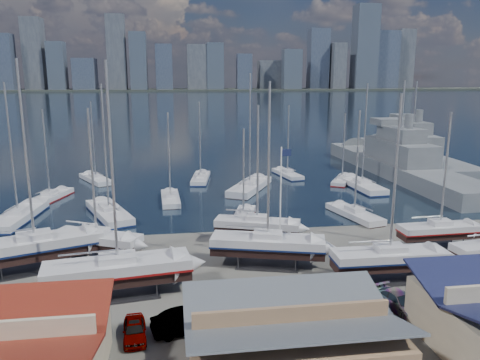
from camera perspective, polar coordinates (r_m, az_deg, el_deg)
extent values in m
plane|color=#605E59|center=(44.32, 1.03, -10.33)|extent=(1400.00, 1400.00, 0.00)
cube|color=#1B283E|center=(350.82, -7.19, 9.53)|extent=(1400.00, 600.00, 0.40)
cube|color=#2D332D|center=(610.57, -7.70, 10.84)|extent=(1400.00, 80.00, 2.20)
cube|color=#475166|center=(631.79, -27.01, 12.70)|extent=(26.62, 20.30, 64.32)
cube|color=#595E66|center=(631.51, -23.77, 13.88)|extent=(22.49, 24.47, 83.83)
cube|color=#3D4756|center=(617.80, -21.40, 12.83)|extent=(19.55, 21.83, 55.97)
cube|color=#475166|center=(617.84, -18.35, 12.17)|extent=(26.03, 30.49, 37.14)
cube|color=#595E66|center=(601.43, -14.82, 14.81)|extent=(21.60, 16.58, 87.63)
cube|color=#3D4756|center=(600.26, -12.25, 13.98)|extent=(19.42, 28.42, 67.60)
cube|color=#475166|center=(602.10, -9.23, 13.45)|extent=(20.24, 23.80, 54.09)
cube|color=#595E66|center=(599.65, -5.23, 13.55)|extent=(24.62, 19.72, 54.00)
cube|color=#3D4756|center=(599.48, -3.08, 13.68)|extent=(20.75, 17.93, 55.97)
cube|color=#475166|center=(602.10, 0.50, 13.08)|extent=(18.36, 16.25, 43.03)
cube|color=#595E66|center=(627.08, 3.58, 12.69)|extent=(28.49, 22.03, 35.69)
cube|color=#3D4756|center=(615.54, 6.32, 13.27)|extent=(23.34, 17.87, 49.11)
cube|color=#475166|center=(640.91, 9.52, 14.35)|extent=(25.35, 19.79, 75.95)
cube|color=#595E66|center=(641.89, 11.71, 13.44)|extent=(17.00, 27.45, 57.67)
cube|color=#3D4756|center=(656.15, 14.98, 15.37)|extent=(29.28, 24.05, 106.04)
cube|color=#475166|center=(676.95, 17.15, 13.80)|extent=(30.82, 28.37, 74.41)
cube|color=#595E66|center=(691.70, 19.40, 13.74)|extent=(21.74, 17.03, 77.48)
cube|color=#8C6B4C|center=(29.67, 6.29, -19.48)|extent=(12.00, 8.00, 3.00)
cube|color=slate|center=(28.65, 6.39, -16.02)|extent=(12.60, 8.40, 1.27)
cube|color=#2D2D33|center=(47.08, -23.47, -9.90)|extent=(6.99, 4.94, 0.16)
cube|color=black|center=(46.53, -23.64, -8.09)|extent=(11.83, 6.59, 0.93)
cube|color=silver|center=(46.23, -23.74, -7.01)|extent=(11.99, 7.04, 0.93)
cube|color=#0D1B45|center=(46.37, -23.70, -7.51)|extent=(12.11, 7.11, 0.19)
cube|color=silver|center=(46.01, -23.82, -6.17)|extent=(3.39, 2.83, 0.50)
cylinder|color=#B2B2B7|center=(44.32, -24.68, 3.16)|extent=(0.22, 0.22, 15.64)
cube|color=#2D2D33|center=(39.74, -14.47, -13.43)|extent=(6.60, 3.74, 0.16)
cube|color=black|center=(39.08, -14.60, -11.35)|extent=(11.64, 4.32, 0.91)
cube|color=silver|center=(38.73, -14.67, -10.11)|extent=(11.71, 4.79, 0.91)
cube|color=maroon|center=(38.89, -14.64, -10.68)|extent=(11.83, 4.84, 0.18)
cube|color=silver|center=(38.47, -14.73, -9.14)|extent=(3.09, 2.30, 0.50)
cylinder|color=#B2B2B7|center=(36.46, -15.37, 1.79)|extent=(0.22, 0.22, 15.35)
cube|color=#2D2D33|center=(47.70, -16.90, -9.10)|extent=(5.30, 4.10, 0.16)
cube|color=black|center=(47.19, -17.02, -7.43)|extent=(8.80, 5.71, 0.70)
cube|color=silver|center=(46.96, -17.07, -6.63)|extent=(8.96, 6.04, 0.70)
cube|color=silver|center=(46.78, -17.12, -5.93)|extent=(2.62, 2.28, 0.50)
cylinder|color=#B2B2B7|center=(45.36, -17.57, 0.89)|extent=(0.22, 0.22, 11.84)
cube|color=#2D2D33|center=(44.12, 3.36, -10.34)|extent=(6.18, 4.05, 0.16)
cube|color=black|center=(43.55, 3.38, -8.48)|extent=(10.62, 5.18, 0.83)
cube|color=silver|center=(43.26, 3.40, -7.46)|extent=(10.74, 5.60, 0.83)
cube|color=#0D1B45|center=(43.39, 3.39, -7.93)|extent=(10.85, 5.65, 0.17)
cube|color=silver|center=(43.04, 3.41, -6.63)|extent=(2.96, 2.38, 0.50)
cylinder|color=#B2B2B7|center=(41.33, 3.53, 2.23)|extent=(0.22, 0.22, 13.97)
cube|color=#2D2D33|center=(49.75, 2.09, -7.64)|extent=(5.29, 3.68, 0.16)
cube|color=black|center=(49.26, 2.11, -6.03)|extent=(8.98, 4.87, 0.70)
cube|color=silver|center=(49.04, 2.11, -5.25)|extent=(9.10, 5.21, 0.70)
cube|color=silver|center=(48.86, 2.12, -4.58)|extent=(2.56, 2.12, 0.50)
cylinder|color=#B2B2B7|center=(47.51, 2.17, 1.98)|extent=(0.22, 0.22, 11.86)
cube|color=#2D2D33|center=(43.06, 17.58, -11.53)|extent=(5.40, 2.53, 0.16)
cube|color=black|center=(42.48, 17.71, -9.67)|extent=(9.78, 2.45, 0.78)
cube|color=silver|center=(42.20, 17.78, -8.68)|extent=(9.79, 2.86, 0.78)
cube|color=#0D1B45|center=(42.33, 17.75, -9.14)|extent=(9.89, 2.89, 0.16)
cube|color=silver|center=(41.98, 17.84, -7.87)|extent=(2.46, 1.67, 0.50)
cylinder|color=#B2B2B7|center=(40.29, 18.44, 0.62)|extent=(0.22, 0.22, 13.17)
cube|color=#2D2D33|center=(52.40, 23.01, -7.60)|extent=(4.66, 2.23, 0.16)
cube|color=black|center=(51.95, 23.14, -6.09)|extent=(8.42, 2.21, 0.67)
cube|color=silver|center=(51.75, 23.20, -5.39)|extent=(8.43, 2.56, 0.67)
cube|color=maroon|center=(51.84, 23.18, -5.71)|extent=(8.52, 2.59, 0.13)
cube|color=silver|center=(51.58, 23.26, -4.77)|extent=(2.13, 1.46, 0.50)
cylinder|color=#B2B2B7|center=(50.35, 23.78, 1.13)|extent=(0.22, 0.22, 11.31)
cube|color=black|center=(63.48, -25.34, -4.77)|extent=(4.08, 11.75, 0.92)
cube|color=silver|center=(63.23, -25.42, -3.97)|extent=(4.56, 11.81, 0.92)
cube|color=#0D1B45|center=(63.34, -25.39, -4.34)|extent=(4.60, 11.92, 0.18)
cube|color=silver|center=(63.05, -25.48, -3.35)|extent=(2.26, 3.08, 0.50)
cylinder|color=#B2B2B7|center=(61.59, -26.13, 3.41)|extent=(0.22, 0.22, 15.53)
cube|color=black|center=(72.04, -22.10, -2.46)|extent=(4.72, 9.14, 0.71)
cube|color=silver|center=(71.87, -22.15, -1.91)|extent=(5.08, 9.26, 0.71)
cube|color=maroon|center=(71.95, -22.13, -2.16)|extent=(5.13, 9.35, 0.14)
cube|color=silver|center=(71.73, -22.19, -1.44)|extent=(2.10, 2.58, 0.50)
cylinder|color=#B2B2B7|center=(70.66, -22.57, 3.11)|extent=(0.22, 0.22, 12.04)
cube|color=black|center=(81.90, -17.15, -0.38)|extent=(6.34, 9.15, 0.74)
cube|color=silver|center=(81.75, -17.18, 0.12)|extent=(6.68, 9.34, 0.74)
cube|color=silver|center=(81.62, -17.21, 0.55)|extent=(2.47, 2.77, 0.50)
cylinder|color=#B2B2B7|center=(80.66, -17.48, 4.71)|extent=(0.22, 0.22, 12.46)
cube|color=black|center=(61.12, -15.62, -4.63)|extent=(6.78, 11.55, 0.91)
cube|color=silver|center=(60.87, -15.67, -3.81)|extent=(7.22, 11.73, 0.91)
cube|color=#0D1B45|center=(60.98, -15.65, -4.19)|extent=(7.29, 11.85, 0.18)
cube|color=silver|center=(60.68, -15.71, -3.18)|extent=(2.84, 3.35, 0.50)
cylinder|color=#B2B2B7|center=(59.18, -16.13, 3.76)|extent=(0.22, 0.22, 15.34)
cube|color=black|center=(66.62, -8.45, -2.81)|extent=(2.42, 8.72, 0.69)
cube|color=silver|center=(66.44, -8.47, -2.24)|extent=(2.78, 8.74, 0.69)
cube|color=silver|center=(66.29, -8.49, -1.74)|extent=(1.54, 2.22, 0.50)
cylinder|color=#B2B2B7|center=(65.16, -8.64, 3.02)|extent=(0.22, 0.22, 11.67)
cube|color=black|center=(79.17, -4.81, -0.29)|extent=(3.56, 9.37, 0.73)
cube|color=silver|center=(79.01, -4.82, 0.23)|extent=(3.94, 9.43, 0.73)
cube|color=#0D1B45|center=(79.08, -4.82, -0.01)|extent=(3.98, 9.53, 0.15)
cube|color=silver|center=(78.88, -4.83, 0.66)|extent=(1.87, 2.50, 0.50)
cylinder|color=#B2B2B7|center=(77.89, -4.91, 4.93)|extent=(0.22, 0.22, 12.35)
cube|color=black|center=(57.96, 0.43, -4.97)|extent=(3.98, 7.96, 0.62)
cube|color=silver|center=(57.78, 0.43, -4.39)|extent=(4.29, 8.05, 0.62)
cube|color=maroon|center=(57.86, 0.43, -4.66)|extent=(4.33, 8.13, 0.12)
cube|color=silver|center=(57.62, 0.43, -3.85)|extent=(1.80, 2.23, 0.50)
cylinder|color=#B2B2B7|center=(56.42, 0.44, 1.01)|extent=(0.22, 0.22, 10.47)
cube|color=black|center=(72.44, 1.19, -1.53)|extent=(8.33, 12.22, 0.98)
cube|color=silver|center=(72.21, 1.19, -0.78)|extent=(8.78, 12.46, 0.98)
cube|color=silver|center=(72.04, 1.20, -0.20)|extent=(3.26, 3.68, 0.50)
cylinder|color=#B2B2B7|center=(70.72, 1.23, 6.17)|extent=(0.22, 0.22, 16.58)
cube|color=black|center=(82.81, 5.78, 0.27)|extent=(3.62, 8.85, 0.69)
cube|color=silver|center=(82.67, 5.80, 0.74)|extent=(3.98, 8.92, 0.69)
cube|color=#0D1B45|center=(82.73, 5.79, 0.52)|extent=(4.02, 9.01, 0.14)
cube|color=silver|center=(82.55, 5.80, 1.14)|extent=(1.82, 2.39, 0.50)
cylinder|color=#B2B2B7|center=(81.64, 5.89, 4.98)|extent=(0.22, 0.22, 11.64)
cube|color=black|center=(60.43, 13.73, -4.65)|extent=(4.38, 9.46, 0.74)
cube|color=silver|center=(60.22, 13.77, -3.98)|extent=(4.76, 9.56, 0.74)
cube|color=silver|center=(60.06, 13.80, -3.42)|extent=(2.06, 2.61, 0.50)
cylinder|color=#B2B2B7|center=(58.74, 14.10, 2.19)|extent=(0.22, 0.22, 12.43)
cube|color=black|center=(75.94, 14.59, -1.26)|extent=(3.55, 11.41, 0.90)
cube|color=silver|center=(75.74, 14.63, -0.60)|extent=(4.02, 11.45, 0.90)
cube|color=#0D1B45|center=(75.83, 14.61, -0.90)|extent=(4.06, 11.56, 0.18)
cube|color=silver|center=(75.59, 14.66, -0.08)|extent=(2.10, 2.95, 0.50)
cylinder|color=#B2B2B7|center=(74.39, 14.97, 5.44)|extent=(0.22, 0.22, 15.17)
cube|color=black|center=(79.57, 12.32, -0.44)|extent=(5.65, 7.79, 0.63)
cube|color=silver|center=(79.44, 12.34, 0.00)|extent=(5.94, 7.96, 0.63)
cube|color=maroon|center=(79.50, 12.33, -0.20)|extent=(6.00, 8.04, 0.13)
cube|color=silver|center=(79.32, 12.36, 0.40)|extent=(2.15, 2.38, 0.50)
cylinder|color=#B2B2B7|center=(78.44, 12.53, 4.05)|extent=(0.22, 0.22, 10.71)
cube|color=slate|center=(87.93, 18.70, 0.85)|extent=(8.75, 47.60, 4.27)
cube|color=slate|center=(87.27, 18.88, 3.38)|extent=(6.48, 16.74, 3.60)
cube|color=slate|center=(86.88, 19.02, 5.33)|extent=(4.78, 9.59, 2.40)
cube|color=slate|center=(90.88, 17.68, 6.79)|extent=(5.43, 4.87, 1.20)
cylinder|color=#B2B2B7|center=(86.45, 19.27, 8.75)|extent=(0.30, 0.30, 8.00)
cube|color=slate|center=(102.48, 20.08, 2.30)|extent=(8.84, 43.48, 3.89)
cube|color=slate|center=(101.94, 20.24, 4.37)|extent=(6.20, 15.36, 3.60)
cube|color=slate|center=(101.60, 20.36, 6.05)|extent=(4.53, 8.82, 2.40)
cube|color=slate|center=(105.34, 19.41, 7.25)|extent=(5.03, 4.53, 1.20)
cylinder|color=#B2B2B7|center=(101.22, 20.59, 8.97)|extent=(0.30, 0.30, 8.00)
imported|color=gray|center=(33.55, -12.74, -17.38)|extent=(1.83, 3.88, 1.28)
imported|color=gray|center=(33.64, -6.47, -16.73)|extent=(5.11, 2.75, 1.60)
imported|color=gray|center=(37.11, 14.79, -14.19)|extent=(2.77, 5.67, 1.55)
imported|color=gray|center=(38.15, 18.96, -13.87)|extent=(3.10, 5.02, 1.36)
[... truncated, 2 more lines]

